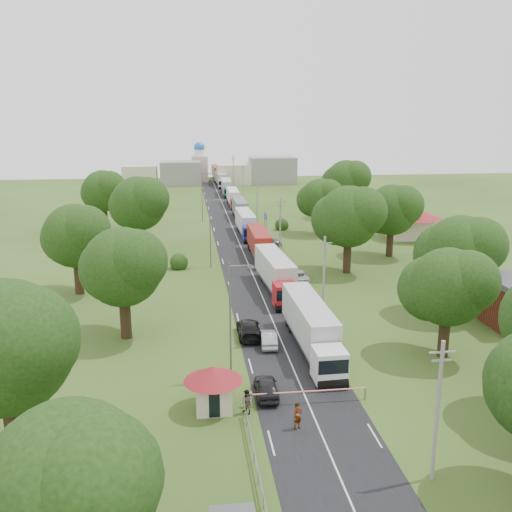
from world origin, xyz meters
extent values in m
plane|color=#324717|center=(0.00, 0.00, 0.00)|extent=(260.00, 260.00, 0.00)
cube|color=black|center=(0.00, 20.00, 0.00)|extent=(8.00, 200.00, 0.04)
cylinder|color=slate|center=(-4.50, -25.00, 0.55)|extent=(0.20, 0.20, 1.10)
cube|color=slate|center=(-4.50, -25.00, 1.05)|extent=(0.35, 0.35, 0.25)
cylinder|color=red|center=(0.00, -25.00, 1.00)|extent=(9.00, 0.12, 0.12)
cylinder|color=slate|center=(4.50, -25.00, 0.50)|extent=(0.10, 0.10, 1.00)
cube|color=beige|center=(-7.20, -25.00, 1.20)|extent=(2.60, 2.60, 2.40)
cone|color=maroon|center=(-7.20, -25.00, 2.90)|extent=(4.40, 4.40, 1.10)
cube|color=black|center=(-5.89, -25.00, 1.40)|extent=(0.02, 1.20, 0.90)
cube|color=black|center=(-7.20, -26.31, 1.00)|extent=(0.80, 0.02, 1.90)
cylinder|color=slate|center=(5.20, 33.80, 2.00)|extent=(0.12, 0.12, 4.00)
cylinder|color=slate|center=(5.20, 36.20, 2.00)|extent=(0.12, 0.12, 4.00)
cube|color=navy|center=(5.20, 35.00, 3.60)|extent=(0.06, 3.00, 1.00)
cube|color=silver|center=(5.20, 35.00, 3.60)|extent=(0.07, 3.10, 0.06)
cylinder|color=gray|center=(5.50, -35.00, 4.50)|extent=(0.24, 0.24, 9.00)
cube|color=gray|center=(5.50, -35.00, 8.30)|extent=(1.60, 0.10, 0.10)
cube|color=gray|center=(5.50, -35.00, 7.80)|extent=(1.20, 0.10, 0.10)
cylinder|color=gray|center=(5.50, -7.00, 4.50)|extent=(0.24, 0.24, 9.00)
cube|color=gray|center=(5.50, -7.00, 8.30)|extent=(1.60, 0.10, 0.10)
cube|color=gray|center=(5.50, -7.00, 7.80)|extent=(1.20, 0.10, 0.10)
cylinder|color=gray|center=(5.50, 21.00, 4.50)|extent=(0.24, 0.24, 9.00)
cube|color=gray|center=(5.50, 21.00, 8.30)|extent=(1.60, 0.10, 0.10)
cube|color=gray|center=(5.50, 21.00, 7.80)|extent=(1.20, 0.10, 0.10)
cylinder|color=gray|center=(5.50, 49.00, 4.50)|extent=(0.24, 0.24, 9.00)
cube|color=gray|center=(5.50, 49.00, 8.30)|extent=(1.60, 0.10, 0.10)
cube|color=gray|center=(5.50, 49.00, 7.80)|extent=(1.20, 0.10, 0.10)
cylinder|color=gray|center=(5.50, 77.00, 4.50)|extent=(0.24, 0.24, 9.00)
cube|color=gray|center=(5.50, 77.00, 8.30)|extent=(1.60, 0.10, 0.10)
cube|color=gray|center=(5.50, 77.00, 7.80)|extent=(1.20, 0.10, 0.10)
cylinder|color=gray|center=(5.50, 105.00, 4.50)|extent=(0.24, 0.24, 9.00)
cube|color=gray|center=(5.50, 105.00, 8.30)|extent=(1.60, 0.10, 0.10)
cube|color=gray|center=(5.50, 105.00, 7.80)|extent=(1.20, 0.10, 0.10)
cylinder|color=slate|center=(-5.50, -20.00, 5.00)|extent=(0.16, 0.16, 10.00)
cube|color=slate|center=(-4.60, -20.00, 9.70)|extent=(1.80, 0.10, 0.10)
cube|color=slate|center=(-3.80, -20.00, 9.55)|extent=(0.50, 0.22, 0.15)
cylinder|color=slate|center=(-5.50, 15.00, 5.00)|extent=(0.16, 0.16, 10.00)
cube|color=slate|center=(-4.60, 15.00, 9.70)|extent=(1.80, 0.10, 0.10)
cube|color=slate|center=(-3.80, 15.00, 9.55)|extent=(0.50, 0.22, 0.15)
cylinder|color=slate|center=(-5.50, 50.00, 5.00)|extent=(0.16, 0.16, 10.00)
cube|color=slate|center=(-4.60, 50.00, 9.70)|extent=(1.80, 0.10, 0.10)
cube|color=slate|center=(-3.80, 50.00, 9.55)|extent=(0.50, 0.22, 0.15)
cylinder|color=#382616|center=(14.00, -18.00, 1.92)|extent=(1.04, 1.04, 3.85)
sphere|color=black|center=(14.00, -18.00, 6.60)|extent=(7.00, 7.00, 7.00)
sphere|color=black|center=(15.25, -19.00, 7.35)|extent=(5.50, 5.50, 5.50)
sphere|color=black|center=(13.00, -16.75, 6.10)|extent=(6.00, 6.00, 6.00)
cylinder|color=#382616|center=(20.00, -8.00, 2.10)|extent=(1.08, 1.08, 4.20)
sphere|color=black|center=(20.00, -8.00, 7.22)|extent=(7.70, 7.70, 7.70)
sphere|color=black|center=(21.38, -9.10, 8.05)|extent=(6.05, 6.05, 6.05)
sphere|color=black|center=(18.90, -6.62, 6.67)|extent=(6.60, 6.60, 6.60)
cylinder|color=#382616|center=(13.00, 10.00, 2.27)|extent=(1.12, 1.12, 4.55)
sphere|color=black|center=(13.00, 10.00, 7.85)|extent=(8.40, 8.40, 8.40)
sphere|color=black|center=(14.50, 8.80, 8.75)|extent=(6.60, 6.60, 6.60)
sphere|color=black|center=(11.80, 11.50, 7.25)|extent=(7.20, 7.20, 7.20)
cylinder|color=#382616|center=(22.00, 18.00, 2.10)|extent=(1.08, 1.08, 4.20)
sphere|color=black|center=(22.00, 18.00, 7.22)|extent=(7.70, 7.70, 7.70)
sphere|color=black|center=(23.38, 16.90, 8.05)|extent=(6.05, 6.05, 6.05)
sphere|color=black|center=(20.90, 19.38, 6.67)|extent=(6.60, 6.60, 6.60)
cylinder|color=#382616|center=(15.00, 35.00, 1.92)|extent=(1.04, 1.04, 3.85)
sphere|color=black|center=(15.00, 35.00, 6.60)|extent=(7.00, 7.00, 7.00)
sphere|color=black|center=(16.25, 34.00, 7.35)|extent=(5.50, 5.50, 5.50)
sphere|color=black|center=(14.00, 36.25, 6.10)|extent=(6.00, 6.00, 6.00)
cylinder|color=#382616|center=(24.00, 50.00, 2.27)|extent=(1.12, 1.12, 4.55)
sphere|color=black|center=(24.00, 50.00, 7.85)|extent=(8.40, 8.40, 8.40)
sphere|color=black|center=(25.50, 48.80, 8.75)|extent=(6.60, 6.60, 6.60)
sphere|color=black|center=(22.80, 51.50, 7.25)|extent=(7.20, 7.20, 7.20)
sphere|color=black|center=(-14.00, -42.00, 6.60)|extent=(7.00, 7.00, 7.00)
sphere|color=black|center=(-12.75, -43.00, 7.35)|extent=(5.50, 5.50, 5.50)
sphere|color=black|center=(-15.00, -40.75, 6.10)|extent=(6.00, 6.00, 6.00)
cylinder|color=#382616|center=(-20.00, -30.00, 2.27)|extent=(1.12, 1.12, 4.55)
sphere|color=black|center=(-20.00, -30.00, 7.85)|extent=(8.40, 8.40, 8.40)
sphere|color=black|center=(-18.50, -31.20, 8.75)|extent=(6.60, 6.60, 6.60)
cylinder|color=#382616|center=(-15.00, -10.00, 2.10)|extent=(1.08, 1.08, 4.20)
sphere|color=black|center=(-15.00, -10.00, 7.22)|extent=(7.70, 7.70, 7.70)
sphere|color=black|center=(-13.62, -11.10, 8.05)|extent=(6.05, 6.05, 6.05)
sphere|color=black|center=(-16.10, -8.62, 6.67)|extent=(6.60, 6.60, 6.60)
cylinder|color=#382616|center=(-22.00, 5.00, 2.10)|extent=(1.08, 1.08, 4.20)
sphere|color=black|center=(-22.00, 5.00, 7.22)|extent=(7.70, 7.70, 7.70)
sphere|color=black|center=(-20.62, 3.90, 8.05)|extent=(6.05, 6.05, 6.05)
sphere|color=black|center=(-23.10, 6.38, 6.67)|extent=(6.60, 6.60, 6.60)
cylinder|color=#382616|center=(-16.00, 25.00, 2.27)|extent=(1.12, 1.12, 4.55)
sphere|color=black|center=(-16.00, 25.00, 7.85)|extent=(8.40, 8.40, 8.40)
sphere|color=black|center=(-14.50, 23.80, 8.75)|extent=(6.60, 6.60, 6.60)
sphere|color=black|center=(-17.20, 26.50, 7.25)|extent=(7.20, 7.20, 7.20)
cylinder|color=#382616|center=(-24.00, 45.00, 2.10)|extent=(1.08, 1.08, 4.20)
sphere|color=black|center=(-24.00, 45.00, 7.22)|extent=(7.70, 7.70, 7.70)
sphere|color=black|center=(-22.62, 43.90, 8.05)|extent=(6.05, 6.05, 6.05)
sphere|color=black|center=(-25.10, 46.38, 6.67)|extent=(6.60, 6.60, 6.60)
cube|color=beige|center=(30.00, 30.00, 2.00)|extent=(7.00, 5.00, 4.00)
cone|color=maroon|center=(30.00, 30.00, 4.90)|extent=(10.08, 10.08, 1.80)
cube|color=gray|center=(-10.00, 110.00, 3.50)|extent=(12.00, 8.00, 7.00)
cube|color=beige|center=(6.00, 110.00, 3.00)|extent=(10.00, 8.00, 6.00)
cube|color=gray|center=(18.00, 110.00, 4.00)|extent=(14.00, 8.00, 8.00)
cube|color=beige|center=(-22.00, 110.00, 3.00)|extent=(10.00, 8.00, 6.00)
cube|color=beige|center=(-4.00, 118.00, 4.00)|extent=(5.00, 5.00, 8.00)
cylinder|color=silver|center=(-4.00, 118.00, 9.00)|extent=(3.20, 3.20, 2.00)
sphere|color=#2659B2|center=(-4.00, 118.00, 10.60)|extent=(3.40, 3.40, 3.40)
cube|color=white|center=(2.39, -22.00, 1.67)|extent=(2.64, 2.64, 2.70)
cube|color=black|center=(2.39, -23.31, 2.05)|extent=(2.48, 0.07, 1.19)
cube|color=slate|center=(2.39, -23.24, 0.59)|extent=(2.38, 0.29, 0.38)
cube|color=slate|center=(2.39, -14.45, 0.81)|extent=(2.72, 12.45, 0.32)
cube|color=#BDBCC2|center=(2.39, -14.13, 2.75)|extent=(2.94, 12.78, 3.24)
cylinder|color=black|center=(2.39, -22.97, 0.54)|extent=(2.54, 1.08, 1.08)
cylinder|color=black|center=(2.39, -21.03, 0.54)|extent=(2.54, 1.08, 1.08)
cylinder|color=black|center=(2.39, -10.67, 0.54)|extent=(2.54, 1.08, 1.08)
cylinder|color=black|center=(2.39, -9.06, 0.54)|extent=(2.54, 1.08, 1.08)
cube|color=red|center=(1.97, -3.72, 1.66)|extent=(2.72, 2.72, 2.67)
cube|color=black|center=(1.97, -5.01, 2.03)|extent=(2.46, 0.17, 1.18)
cube|color=slate|center=(1.97, -4.95, 0.59)|extent=(2.36, 0.39, 0.37)
cube|color=slate|center=(1.97, 3.77, 0.80)|extent=(3.21, 12.43, 0.32)
cube|color=silver|center=(1.97, 4.09, 2.73)|extent=(3.44, 12.76, 3.21)
cylinder|color=black|center=(1.97, -4.68, 0.53)|extent=(2.51, 1.07, 1.07)
cylinder|color=black|center=(1.97, -2.75, 0.53)|extent=(2.51, 1.07, 1.07)
cylinder|color=black|center=(1.97, 7.52, 0.53)|extent=(2.51, 1.07, 1.07)
cylinder|color=black|center=(1.97, 9.12, 0.53)|extent=(2.51, 1.07, 1.07)
cube|color=gold|center=(2.17, 13.38, 1.56)|extent=(2.44, 2.44, 2.52)
cube|color=black|center=(2.17, 12.16, 1.91)|extent=(2.32, 0.04, 1.11)
cube|color=slate|center=(2.17, 12.22, 0.55)|extent=(2.22, 0.27, 0.35)
cube|color=slate|center=(2.17, 20.43, 0.76)|extent=(2.43, 11.61, 0.30)
cube|color=maroon|center=(2.17, 20.74, 2.57)|extent=(2.64, 11.92, 3.02)
cylinder|color=black|center=(2.17, 12.47, 0.50)|extent=(2.37, 1.01, 1.01)
cylinder|color=black|center=(2.17, 14.29, 0.50)|extent=(2.37, 1.01, 1.01)
cylinder|color=black|center=(2.17, 23.96, 0.50)|extent=(2.37, 1.01, 1.01)
cylinder|color=black|center=(2.17, 25.47, 0.50)|extent=(2.37, 1.01, 1.01)
cube|color=navy|center=(1.84, 29.96, 1.54)|extent=(2.42, 2.42, 2.48)
cube|color=black|center=(1.84, 28.76, 1.89)|extent=(2.28, 0.06, 1.09)
cube|color=slate|center=(1.84, 28.82, 0.55)|extent=(2.19, 0.29, 0.35)
cube|color=slate|center=(1.84, 36.91, 0.74)|extent=(2.48, 11.46, 0.30)
cube|color=silver|center=(1.84, 37.21, 2.53)|extent=(2.68, 11.76, 2.98)
cylinder|color=black|center=(1.84, 29.06, 0.50)|extent=(2.33, 0.99, 0.99)
cylinder|color=black|center=(1.84, 30.85, 0.50)|extent=(2.33, 0.99, 0.99)
cylinder|color=black|center=(1.84, 40.39, 0.50)|extent=(2.33, 0.99, 0.99)
cylinder|color=black|center=(1.84, 41.88, 0.50)|extent=(2.33, 0.99, 0.99)
cube|color=silver|center=(2.38, 46.46, 1.46)|extent=(2.28, 2.28, 2.36)
cube|color=black|center=(2.38, 45.32, 1.79)|extent=(2.17, 0.03, 1.04)
cube|color=slate|center=(2.38, 45.38, 0.52)|extent=(2.08, 0.26, 0.33)
cube|color=slate|center=(2.38, 53.06, 0.71)|extent=(2.23, 10.85, 0.28)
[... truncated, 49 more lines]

